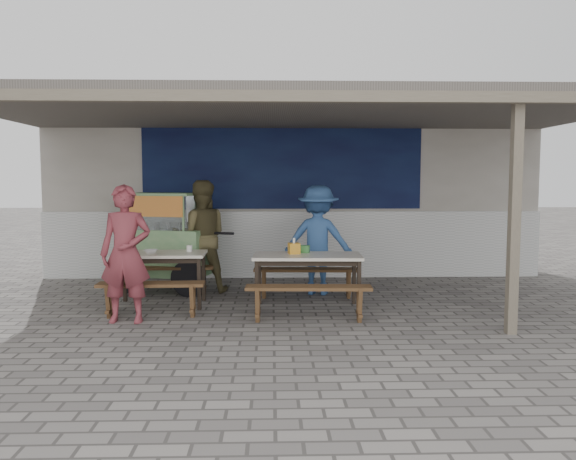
# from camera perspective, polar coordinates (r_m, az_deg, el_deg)

# --- Properties ---
(ground) EXTENTS (60.00, 60.00, 0.00)m
(ground) POSITION_cam_1_polar(r_m,az_deg,el_deg) (7.36, 1.45, -8.74)
(ground) COLOR slate
(ground) RESTS_ON ground
(back_wall) EXTENTS (9.00, 1.28, 3.50)m
(back_wall) POSITION_cam_1_polar(r_m,az_deg,el_deg) (10.73, 0.43, 4.85)
(back_wall) COLOR #B8B1A6
(back_wall) RESTS_ON ground
(warung_roof) EXTENTS (9.00, 4.21, 2.81)m
(warung_roof) POSITION_cam_1_polar(r_m,az_deg,el_deg) (8.11, 1.26, 11.84)
(warung_roof) COLOR #56514A
(warung_roof) RESTS_ON ground
(table_left) EXTENTS (1.27, 0.72, 0.75)m
(table_left) POSITION_cam_1_polar(r_m,az_deg,el_deg) (8.06, -12.85, -2.83)
(table_left) COLOR beige
(table_left) RESTS_ON ground
(bench_left_street) EXTENTS (1.36, 0.31, 0.45)m
(bench_left_street) POSITION_cam_1_polar(r_m,az_deg,el_deg) (7.44, -13.74, -6.11)
(bench_left_street) COLOR brown
(bench_left_street) RESTS_ON ground
(bench_left_wall) EXTENTS (1.36, 0.31, 0.45)m
(bench_left_wall) POSITION_cam_1_polar(r_m,az_deg,el_deg) (8.78, -12.01, -4.38)
(bench_left_wall) COLOR brown
(bench_left_wall) RESTS_ON ground
(table_right) EXTENTS (1.49, 0.81, 0.75)m
(table_right) POSITION_cam_1_polar(r_m,az_deg,el_deg) (7.65, 1.98, -3.08)
(table_right) COLOR beige
(table_right) RESTS_ON ground
(bench_right_street) EXTENTS (1.57, 0.34, 0.45)m
(bench_right_street) POSITION_cam_1_polar(r_m,az_deg,el_deg) (7.01, 2.09, -6.58)
(bench_right_street) COLOR brown
(bench_right_street) RESTS_ON ground
(bench_right_wall) EXTENTS (1.57, 0.34, 0.45)m
(bench_right_wall) POSITION_cam_1_polar(r_m,az_deg,el_deg) (8.41, 1.86, -4.64)
(bench_right_wall) COLOR brown
(bench_right_wall) RESTS_ON ground
(vendor_cart) EXTENTS (2.01, 1.13, 1.56)m
(vendor_cart) POSITION_cam_1_polar(r_m,az_deg,el_deg) (9.10, -12.45, -0.80)
(vendor_cart) COLOR #86A971
(vendor_cart) RESTS_ON ground
(patron_street_side) EXTENTS (0.63, 0.42, 1.71)m
(patron_street_side) POSITION_cam_1_polar(r_m,az_deg,el_deg) (7.20, -16.17, -2.33)
(patron_street_side) COLOR brown
(patron_street_side) RESTS_ON ground
(patron_wall_side) EXTENTS (0.93, 0.77, 1.76)m
(patron_wall_side) POSITION_cam_1_polar(r_m,az_deg,el_deg) (8.90, -8.83, -0.65)
(patron_wall_side) COLOR brown
(patron_wall_side) RESTS_ON ground
(patron_right_table) EXTENTS (1.20, 0.84, 1.68)m
(patron_right_table) POSITION_cam_1_polar(r_m,az_deg,el_deg) (8.66, 3.08, -1.03)
(patron_right_table) COLOR #325791
(patron_right_table) RESTS_ON ground
(tissue_box) EXTENTS (0.17, 0.17, 0.15)m
(tissue_box) POSITION_cam_1_polar(r_m,az_deg,el_deg) (7.72, 0.61, -1.88)
(tissue_box) COLOR orange
(tissue_box) RESTS_ON table_right
(donation_box) EXTENTS (0.17, 0.14, 0.10)m
(donation_box) POSITION_cam_1_polar(r_m,az_deg,el_deg) (7.84, 1.62, -1.95)
(donation_box) COLOR #367A39
(donation_box) RESTS_ON table_right
(condiment_jar) EXTENTS (0.08, 0.08, 0.09)m
(condiment_jar) POSITION_cam_1_polar(r_m,az_deg,el_deg) (8.08, -9.99, -1.86)
(condiment_jar) COLOR silver
(condiment_jar) RESTS_ON table_left
(condiment_bowl) EXTENTS (0.23, 0.23, 0.05)m
(condiment_bowl) POSITION_cam_1_polar(r_m,az_deg,el_deg) (8.03, -13.77, -2.12)
(condiment_bowl) COLOR silver
(condiment_bowl) RESTS_ON table_left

